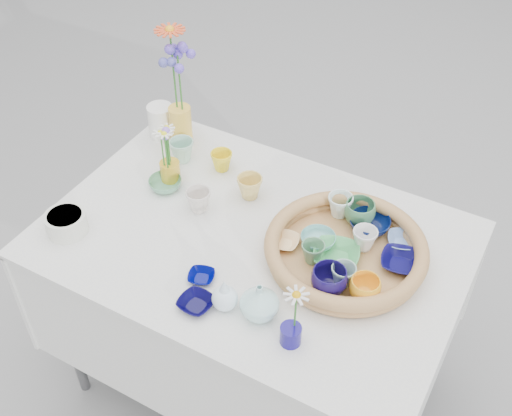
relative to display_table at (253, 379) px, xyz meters
The scene contains 34 objects.
ground 0.00m from the display_table, ahead, with size 80.00×80.00×0.00m, color #989898.
display_table is the anchor object (origin of this frame).
wicker_tray 0.85m from the display_table, 10.12° to the left, with size 0.47×0.47×0.08m, color #A16A40, non-canonical shape.
tray_ceramic_0 0.88m from the display_table, 32.49° to the left, with size 0.12×0.12×0.04m, color #071445.
tray_ceramic_1 0.91m from the display_table, 11.95° to the left, with size 0.12×0.12×0.03m, color #0B0846.
tray_ceramic_2 0.91m from the display_table, 10.27° to the right, with size 0.09×0.09×0.07m, color #FFAD1E.
tray_ceramic_3 0.84m from the display_table, ahead, with size 0.13×0.13×0.03m, color #4AAA60.
tray_ceramic_4 0.84m from the display_table, ahead, with size 0.07×0.07×0.06m, color #5A9168.
tray_ceramic_5 0.82m from the display_table, 15.94° to the left, with size 0.10×0.10×0.03m, color #79C3C1.
tray_ceramic_6 0.87m from the display_table, 46.52° to the left, with size 0.08×0.08×0.07m, color white.
tray_ceramic_7 0.88m from the display_table, 18.60° to the left, with size 0.07×0.07×0.07m, color white.
tray_ceramic_8 0.91m from the display_table, 23.45° to the left, with size 0.09×0.09×0.02m, color #779DE2.
tray_ceramic_9 0.88m from the display_table, 18.22° to the right, with size 0.10×0.10×0.08m, color #140B4A.
tray_ceramic_10 0.80m from the display_table, ahead, with size 0.09×0.09×0.02m, color #FFD594.
tray_ceramic_11 0.88m from the display_table, ahead, with size 0.07×0.07×0.07m, color #97C1AF.
tray_ceramic_12 0.88m from the display_table, 38.00° to the left, with size 0.10×0.10×0.08m, color #448155.
loose_ceramic_0 0.87m from the display_table, 136.98° to the left, with size 0.07×0.07×0.07m, color yellow.
loose_ceramic_1 0.83m from the display_table, 122.29° to the left, with size 0.08×0.08×0.08m, color #E3C463.
loose_ceramic_2 0.87m from the display_table, behind, with size 0.11×0.11×0.03m, color #5FA07A.
loose_ceramic_3 0.83m from the display_table, behind, with size 0.08×0.08×0.08m, color silver.
loose_ceramic_4 0.81m from the display_table, 101.81° to the right, with size 0.08×0.08×0.02m, color #00045C.
loose_ceramic_5 0.92m from the display_table, 151.78° to the left, with size 0.09×0.09×0.08m, color #9BCDB5.
loose_ceramic_6 0.84m from the display_table, 90.80° to the right, with size 0.10×0.10×0.02m, color black.
fluted_bowl 0.98m from the display_table, 153.82° to the right, with size 0.13×0.13×0.07m, color silver, non-canonical shape.
bud_vase_paleblue 0.87m from the display_table, 76.27° to the right, with size 0.07×0.07×0.11m, color white, non-canonical shape.
bud_vase_seafoam 0.87m from the display_table, 57.16° to the right, with size 0.11×0.11×0.11m, color #B7EDE9.
bud_vase_cobalt 0.89m from the display_table, 46.36° to the right, with size 0.06×0.06×0.06m, color navy.
single_daisy 0.96m from the display_table, 44.74° to the right, with size 0.08×0.08×0.14m, color white, non-canonical shape.
tall_vase_yellow 1.00m from the display_table, 146.95° to the left, with size 0.08×0.08×0.15m, color yellow.
gerbera 1.19m from the display_table, 147.32° to the left, with size 0.12×0.12×0.31m, color #F05227, non-canonical shape.
hydrangea 1.15m from the display_table, 146.21° to the left, with size 0.08×0.08×0.28m, color #5153A9, non-canonical shape.
white_pitcher 1.04m from the display_table, 151.20° to the left, with size 0.13×0.09×0.12m, color white, non-canonical shape.
daisy_cup 0.89m from the display_table, 164.04° to the left, with size 0.07×0.07×0.07m, color gold.
daisy_posy 0.99m from the display_table, 165.59° to the left, with size 0.08×0.08×0.16m, color white, non-canonical shape.
Camera 1 is at (0.68, -1.20, 2.14)m, focal length 45.00 mm.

